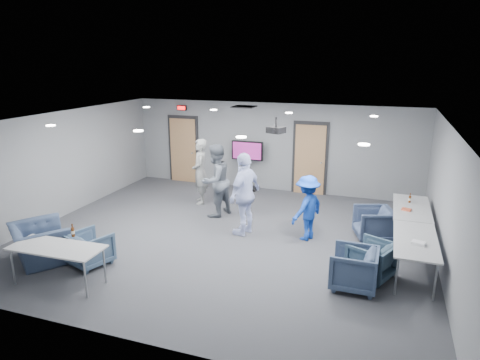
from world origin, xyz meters
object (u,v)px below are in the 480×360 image
(chair_front_b, at_px, (40,243))
(bottle_front, at_px, (73,232))
(person_a, at_px, (200,172))
(tv_stand, at_px, (247,162))
(person_c, at_px, (245,194))
(person_d, at_px, (307,208))
(bottle_right, at_px, (410,199))
(chair_front_a, at_px, (90,248))
(table_right_b, at_px, (415,241))
(projector, at_px, (276,130))
(chair_right_b, at_px, (371,260))
(chair_right_c, at_px, (354,268))
(table_front_left, at_px, (57,249))
(chair_right_a, at_px, (373,223))
(table_right_a, at_px, (412,209))
(person_b, at_px, (215,180))

(chair_front_b, bearing_deg, bottle_front, -153.46)
(person_a, distance_m, tv_stand, 1.90)
(person_c, xyz_separation_m, person_d, (1.42, 0.15, -0.23))
(bottle_right, bearing_deg, chair_front_a, -147.26)
(person_a, bearing_deg, bottle_right, 60.24)
(table_right_b, height_order, projector, projector)
(chair_right_b, distance_m, chair_right_c, 0.59)
(bottle_front, bearing_deg, table_front_left, -87.00)
(person_c, height_order, person_d, person_c)
(person_a, distance_m, table_front_left, 5.07)
(person_c, height_order, chair_front_a, person_c)
(chair_front_b, distance_m, bottle_front, 1.12)
(table_right_b, xyz_separation_m, table_front_left, (-6.07, -2.46, -0.01))
(chair_front_a, height_order, bottle_front, bottle_front)
(bottle_right, height_order, tv_stand, tv_stand)
(bottle_right, bearing_deg, person_c, -159.52)
(chair_right_a, height_order, table_right_a, chair_right_a)
(person_a, distance_m, person_c, 2.55)
(table_right_a, relative_size, table_front_left, 1.11)
(chair_right_c, bearing_deg, chair_front_a, -80.10)
(chair_front_b, height_order, bottle_front, bottle_front)
(person_a, xyz_separation_m, tv_stand, (0.83, 1.71, -0.05))
(bottle_front, distance_m, projector, 4.81)
(chair_right_c, relative_size, table_right_a, 0.43)
(chair_front_b, distance_m, bottle_right, 8.15)
(person_c, xyz_separation_m, bottle_front, (-2.45, -2.87, -0.15))
(chair_right_a, height_order, bottle_front, bottle_front)
(chair_right_b, xyz_separation_m, chair_front_b, (-6.37, -1.48, 0.03))
(person_b, xyz_separation_m, chair_front_a, (-1.29, -3.41, -0.61))
(chair_right_a, relative_size, chair_front_b, 0.69)
(chair_right_a, bearing_deg, chair_front_b, -80.10)
(table_right_a, xyz_separation_m, table_front_left, (-6.07, -4.36, -0.01))
(person_c, distance_m, chair_front_b, 4.43)
(chair_right_a, bearing_deg, table_front_left, -70.90)
(chair_right_c, xyz_separation_m, table_right_a, (1.02, 2.75, 0.32))
(person_b, height_order, table_right_b, person_b)
(projector, bearing_deg, table_right_b, -3.58)
(chair_right_c, distance_m, projector, 3.67)
(table_right_a, distance_m, projector, 3.56)
(person_c, height_order, bottle_front, person_c)
(chair_front_a, bearing_deg, person_d, -126.06)
(chair_right_a, xyz_separation_m, table_right_b, (0.79, -1.54, 0.32))
(table_right_a, height_order, bottle_right, bottle_right)
(person_d, xyz_separation_m, chair_front_a, (-3.82, -2.66, -0.41))
(chair_front_b, relative_size, projector, 2.61)
(chair_right_a, distance_m, table_right_b, 1.76)
(chair_right_c, xyz_separation_m, bottle_front, (-5.07, -1.14, 0.45))
(bottle_front, bearing_deg, chair_right_c, 12.70)
(person_d, bearing_deg, chair_front_b, -34.18)
(table_right_b, relative_size, table_front_left, 1.08)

